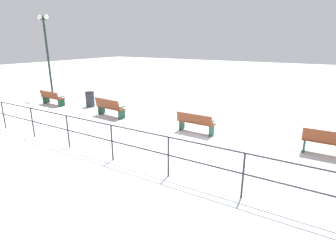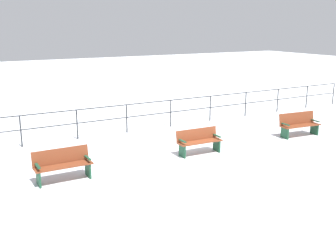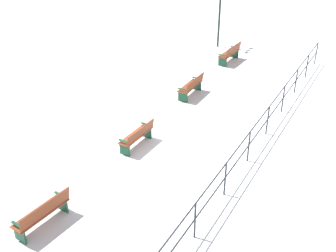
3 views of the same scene
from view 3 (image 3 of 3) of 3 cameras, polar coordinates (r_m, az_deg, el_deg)
ground_plane at (r=15.21m, az=-4.75°, el=-2.53°), size 80.00×80.00×0.00m
bench_nearest at (r=22.48m, az=8.36°, el=9.64°), size 0.65×1.68×0.95m
bench_second at (r=18.52m, az=3.20°, el=5.36°), size 0.54×1.59×0.89m
bench_third at (r=14.87m, az=-4.11°, el=-1.29°), size 0.55×1.57×0.83m
bench_fourth at (r=12.01m, az=-16.44°, el=-11.10°), size 0.68×1.70×0.91m
waterfront_railing at (r=13.32m, az=9.39°, el=-4.01°), size 0.05×22.35×1.16m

